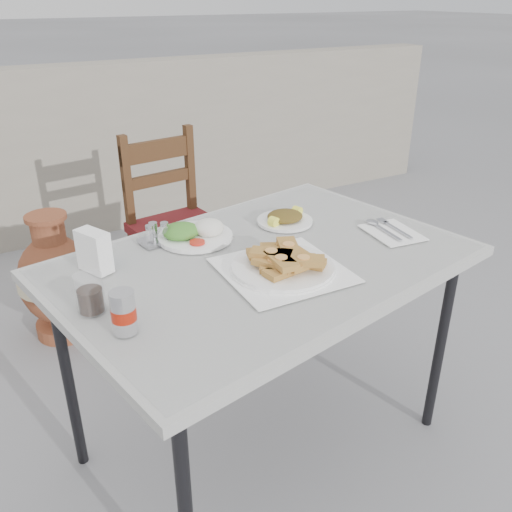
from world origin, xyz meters
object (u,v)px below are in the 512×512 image
salad_chopped_plate (285,218)px  soda_can (124,312)px  cafe_table (263,272)px  salad_rice_plate (194,232)px  chair (176,225)px  cola_glass (90,295)px  condiment_caddy (156,236)px  pide_plate (283,261)px  napkin_holder (94,251)px  terracotta_urn (57,280)px

salad_chopped_plate → soda_can: (-0.77, -0.43, 0.04)m
cafe_table → salad_rice_plate: bearing=119.5°
chair → cola_glass: bearing=-128.2°
salad_rice_plate → salad_chopped_plate: 0.37m
salad_chopped_plate → chair: size_ratio=0.22×
soda_can → condiment_caddy: size_ratio=0.97×
soda_can → condiment_caddy: soda_can is taller
pide_plate → condiment_caddy: condiment_caddy is taller
condiment_caddy → chair: (0.39, 0.84, -0.34)m
salad_chopped_plate → soda_can: 0.88m
salad_rice_plate → napkin_holder: napkin_holder is taller
salad_rice_plate → chair: size_ratio=0.27×
cola_glass → condiment_caddy: 0.47m
cola_glass → terracotta_urn: bearing=86.9°
salad_rice_plate → soda_can: soda_can is taller
salad_rice_plate → cafe_table: bearing=-60.5°
terracotta_urn → cola_glass: bearing=-93.1°
condiment_caddy → salad_rice_plate: bearing=-14.9°
cafe_table → cola_glass: (-0.59, -0.06, 0.11)m
salad_rice_plate → condiment_caddy: size_ratio=2.22×
soda_can → chair: bearing=63.9°
cafe_table → condiment_caddy: (-0.28, 0.29, 0.09)m
salad_chopped_plate → condiment_caddy: (-0.50, 0.07, 0.01)m
cola_glass → chair: (0.70, 1.18, -0.37)m
pide_plate → napkin_holder: bearing=150.4°
condiment_caddy → chair: 0.98m
napkin_holder → pide_plate: bearing=-53.6°
salad_chopped_plate → chair: chair is taller
salad_chopped_plate → condiment_caddy: bearing=172.5°
napkin_holder → soda_can: bearing=-117.6°
soda_can → cola_glass: size_ratio=1.06×
pide_plate → salad_chopped_plate: bearing=56.8°
chair → condiment_caddy: bearing=-122.3°
cola_glass → condiment_caddy: bearing=47.6°
salad_chopped_plate → condiment_caddy: size_ratio=1.76×
pide_plate → chair: bearing=85.1°
salad_rice_plate → terracotta_urn: (-0.38, 0.94, -0.55)m
cafe_table → condiment_caddy: condiment_caddy is taller
soda_can → napkin_holder: size_ratio=0.88×
salad_rice_plate → soda_can: 0.61m
cafe_table → napkin_holder: (-0.52, 0.18, 0.13)m
salad_rice_plate → napkin_holder: bearing=-169.1°
soda_can → cafe_table: bearing=21.0°
salad_rice_plate → condiment_caddy: condiment_caddy is taller
salad_rice_plate → napkin_holder: (-0.37, -0.07, 0.04)m
napkin_holder → chair: chair is taller
napkin_holder → condiment_caddy: (0.24, 0.11, -0.04)m
cafe_table → chair: 1.16m
salad_rice_plate → soda_can: bearing=-130.9°
cafe_table → soda_can: size_ratio=12.77×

